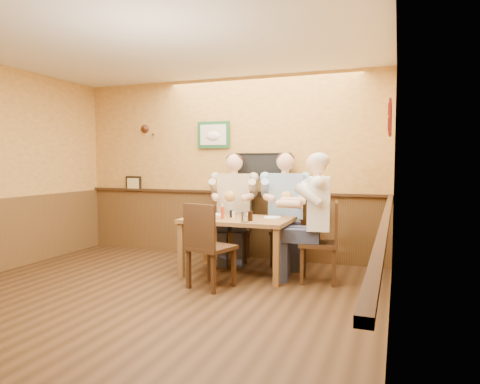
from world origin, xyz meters
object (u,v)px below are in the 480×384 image
object	(u,v)px
water_glass_mid	(244,217)
hot_sauce_bottle	(222,212)
cola_tumbler	(249,216)
salt_shaker	(233,215)
diner_blue_polo	(285,214)
diner_tan_shirt	(234,213)
diner_white_elder	(319,224)
chair_back_left	(234,227)
water_glass_left	(210,214)
chair_right_end	(319,242)
pepper_shaker	(231,214)
dining_table	(238,225)
chair_near_side	(211,245)
chair_back_right	(285,229)

from	to	relation	value
water_glass_mid	hot_sauce_bottle	world-z (taller)	hot_sauce_bottle
cola_tumbler	salt_shaker	world-z (taller)	cola_tumbler
diner_blue_polo	water_glass_mid	bearing A→B (deg)	-118.16
diner_tan_shirt	diner_white_elder	size ratio (longest dim) A/B	1.01
chair_back_left	water_glass_left	size ratio (longest dim) A/B	7.58
diner_blue_polo	hot_sauce_bottle	size ratio (longest dim) A/B	8.21
salt_shaker	chair_right_end	bearing A→B (deg)	-0.04
chair_right_end	cola_tumbler	distance (m)	0.92
water_glass_left	pepper_shaker	world-z (taller)	water_glass_left
hot_sauce_bottle	diner_white_elder	bearing A→B (deg)	5.83
dining_table	chair_near_side	world-z (taller)	chair_near_side
water_glass_mid	salt_shaker	xyz separation A→B (m)	(-0.28, 0.34, -0.02)
chair_near_side	cola_tumbler	size ratio (longest dim) A/B	8.51
dining_table	water_glass_left	world-z (taller)	water_glass_left
chair_back_left	diner_blue_polo	bearing A→B (deg)	-9.20
dining_table	pepper_shaker	xyz separation A→B (m)	(-0.10, 0.03, 0.14)
cola_tumbler	dining_table	bearing A→B (deg)	138.79
chair_back_left	water_glass_mid	world-z (taller)	chair_back_left
chair_back_right	diner_tan_shirt	world-z (taller)	diner_tan_shirt
diner_tan_shirt	cola_tumbler	xyz separation A→B (m)	(0.55, -0.91, 0.09)
chair_near_side	cola_tumbler	bearing A→B (deg)	-105.00
water_glass_mid	pepper_shaker	bearing A→B (deg)	130.67
chair_right_end	diner_white_elder	world-z (taller)	diner_white_elder
chair_back_left	hot_sauce_bottle	xyz separation A→B (m)	(0.16, -0.84, 0.33)
water_glass_left	salt_shaker	world-z (taller)	water_glass_left
diner_white_elder	salt_shaker	bearing A→B (deg)	-97.44
diner_blue_polo	salt_shaker	distance (m)	0.93
pepper_shaker	water_glass_left	bearing A→B (deg)	-121.63
chair_back_left	chair_back_right	bearing A→B (deg)	-9.20
dining_table	chair_right_end	distance (m)	1.09
diner_blue_polo	chair_back_right	bearing A→B (deg)	0.00
chair_back_left	diner_blue_polo	world-z (taller)	diner_blue_polo
diner_white_elder	water_glass_left	size ratio (longest dim) A/B	10.77
water_glass_left	water_glass_mid	xyz separation A→B (m)	(0.50, -0.09, -0.00)
diner_blue_polo	hot_sauce_bottle	distance (m)	1.10
diner_blue_polo	hot_sauce_bottle	xyz separation A→B (m)	(-0.61, -0.90, 0.11)
chair_back_left	diner_tan_shirt	world-z (taller)	diner_tan_shirt
water_glass_left	salt_shaker	xyz separation A→B (m)	(0.22, 0.25, -0.02)
chair_back_right	pepper_shaker	distance (m)	0.97
diner_white_elder	chair_back_right	bearing A→B (deg)	-148.44
water_glass_left	diner_tan_shirt	bearing A→B (deg)	92.33
salt_shaker	pepper_shaker	distance (m)	0.06
diner_blue_polo	water_glass_left	distance (m)	1.26
water_glass_mid	diner_white_elder	bearing A→B (deg)	21.62
dining_table	diner_blue_polo	world-z (taller)	diner_blue_polo
dining_table	pepper_shaker	size ratio (longest dim) A/B	14.46
chair_right_end	pepper_shaker	world-z (taller)	chair_right_end
hot_sauce_bottle	chair_near_side	bearing A→B (deg)	-80.79
diner_blue_polo	water_glass_mid	xyz separation A→B (m)	(-0.23, -1.11, 0.09)
dining_table	diner_white_elder	size ratio (longest dim) A/B	0.97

